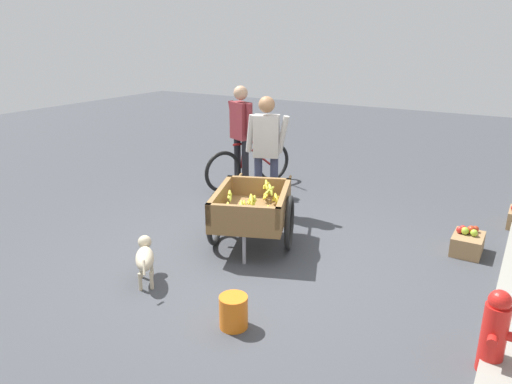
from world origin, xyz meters
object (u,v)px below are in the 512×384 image
Objects in this scene: dog at (145,257)px; apple_crate at (467,242)px; fire_hydrant at (495,332)px; fruit_cart at (252,211)px; vendor_person at (266,145)px; cyclist_person at (241,128)px; plastic_bucket at (234,312)px; bicycle at (249,165)px.

dog is 3.59m from apple_crate.
dog is 0.78× the size of fire_hydrant.
vendor_person reaches higher than fruit_cart.
fire_hydrant is at bearing 54.78° from cyclist_person.
plastic_bucket is (0.50, -1.94, -0.19)m from fire_hydrant.
fire_hydrant is (0.98, 2.65, -0.11)m from fruit_cart.
fire_hydrant is at bearing 95.39° from dog.
dog reaches higher than plastic_bucket.
fire_hydrant is at bearing 53.04° from bicycle.
plastic_bucket is (2.55, 1.14, -0.82)m from vendor_person.
plastic_bucket is (1.48, 0.72, -0.29)m from fruit_cart.
fire_hydrant is (2.94, 3.90, -0.02)m from bicycle.
bicycle reaches higher than dog.
fire_hydrant is 2.32× the size of plastic_bucket.
vendor_person is at bearing -123.66° from fire_hydrant.
plastic_bucket is 0.66× the size of apple_crate.
fruit_cart is 1.11× the size of cyclist_person.
fire_hydrant is 2.01m from plastic_bucket.
vendor_person is 5.57× the size of plastic_bucket.
cyclist_person is 3.28m from dog.
vendor_person reaches higher than fire_hydrant.
vendor_person is at bearing 49.78° from cyclist_person.
fruit_cart is at bearing -110.20° from fire_hydrant.
cyclist_person is at bearing -130.22° from vendor_person.
dog is at bearing -84.61° from fire_hydrant.
apple_crate is (-1.10, 2.21, -0.31)m from fruit_cart.
bicycle is 3.32m from dog.
bicycle is 0.95× the size of cyclist_person.
vendor_person is at bearing 42.91° from bicycle.
fruit_cart is at bearing 35.68° from cyclist_person.
plastic_bucket is at bearing 24.06° from vendor_person.
fire_hydrant is at bearing 12.18° from apple_crate.
vendor_person is 3.66× the size of apple_crate.
apple_crate is at bearing 150.04° from plastic_bucket.
bicycle is at bearing -150.27° from plastic_bucket.
vendor_person reaches higher than dog.
dog is at bearing 13.37° from bicycle.
cyclist_person is 3.69m from apple_crate.
vendor_person is 3.08× the size of dog.
apple_crate is (-2.58, 1.49, -0.02)m from plastic_bucket.
vendor_person is at bearing 178.61° from dog.
dog reaches higher than apple_crate.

